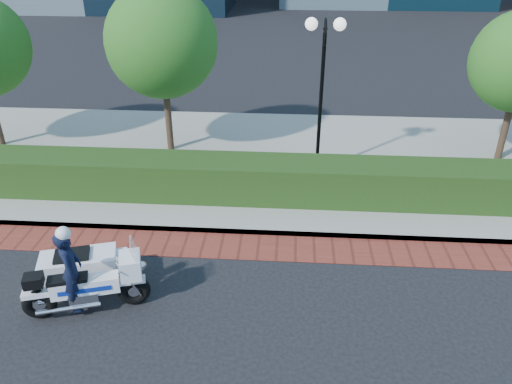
{
  "coord_description": "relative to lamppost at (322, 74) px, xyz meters",
  "views": [
    {
      "loc": [
        0.19,
        -7.71,
        6.39
      ],
      "look_at": [
        -0.52,
        2.26,
        1.0
      ],
      "focal_mm": 35.0,
      "sensor_mm": 36.0,
      "label": 1
    }
  ],
  "objects": [
    {
      "name": "sidewalk",
      "position": [
        -1.0,
        0.8,
        -2.88
      ],
      "size": [
        60.0,
        8.0,
        0.15
      ],
      "primitive_type": "cube",
      "color": "gray",
      "rests_on": "ground"
    },
    {
      "name": "tree_b",
      "position": [
        -4.5,
        1.3,
        0.48
      ],
      "size": [
        3.2,
        3.2,
        4.89
      ],
      "color": "#332319",
      "rests_on": "sidewalk"
    },
    {
      "name": "lamppost",
      "position": [
        0.0,
        0.0,
        0.0
      ],
      "size": [
        1.02,
        0.7,
        4.21
      ],
      "color": "black",
      "rests_on": "sidewalk"
    },
    {
      "name": "ground",
      "position": [
        -1.0,
        -5.2,
        -2.96
      ],
      "size": [
        120.0,
        120.0,
        0.0
      ],
      "primitive_type": "plane",
      "color": "black",
      "rests_on": "ground"
    },
    {
      "name": "hedge_main",
      "position": [
        -1.0,
        -1.6,
        -2.31
      ],
      "size": [
        18.0,
        1.2,
        1.0
      ],
      "primitive_type": "cube",
      "color": "black",
      "rests_on": "sidewalk"
    },
    {
      "name": "police_motorcycle",
      "position": [
        -4.61,
        -5.68,
        -2.32
      ],
      "size": [
        2.32,
        1.68,
        1.86
      ],
      "rotation": [
        0.0,
        0.0,
        0.3
      ],
      "color": "black",
      "rests_on": "ground"
    },
    {
      "name": "brick_strip",
      "position": [
        -1.0,
        -3.7,
        -2.95
      ],
      "size": [
        60.0,
        1.0,
        0.01
      ],
      "primitive_type": "cube",
      "color": "maroon",
      "rests_on": "ground"
    }
  ]
}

